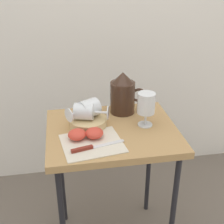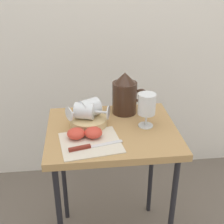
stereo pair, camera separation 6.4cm
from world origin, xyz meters
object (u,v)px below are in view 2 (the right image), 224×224
(wine_glass_tipped_near, at_px, (86,111))
(wine_glass_tipped_far, at_px, (89,108))
(knife, at_px, (88,147))
(basket_tray, at_px, (89,121))
(apple_half_left, at_px, (76,133))
(table, at_px, (112,143))
(apple_half_right, at_px, (93,133))
(pitcher, at_px, (125,97))
(wine_glass_upright, at_px, (147,106))

(wine_glass_tipped_near, height_order, wine_glass_tipped_far, wine_glass_tipped_far)
(knife, bearing_deg, basket_tray, 86.53)
(wine_glass_tipped_far, height_order, apple_half_left, wine_glass_tipped_far)
(basket_tray, xyz_separation_m, wine_glass_tipped_far, (0.00, 0.01, 0.06))
(table, distance_m, apple_half_right, 0.14)
(wine_glass_tipped_near, bearing_deg, basket_tray, 20.56)
(wine_glass_tipped_near, distance_m, wine_glass_tipped_far, 0.02)
(pitcher, relative_size, wine_glass_upright, 1.31)
(wine_glass_tipped_far, distance_m, apple_half_left, 0.15)
(wine_glass_upright, relative_size, knife, 0.71)
(wine_glass_upright, bearing_deg, wine_glass_tipped_far, 167.86)
(basket_tray, bearing_deg, apple_half_right, -82.72)
(wine_glass_tipped_near, bearing_deg, apple_half_left, -112.79)
(wine_glass_tipped_far, xyz_separation_m, apple_half_right, (0.01, -0.12, -0.05))
(pitcher, bearing_deg, wine_glass_upright, -63.51)
(wine_glass_upright, bearing_deg, wine_glass_tipped_near, 172.46)
(pitcher, height_order, knife, pitcher)
(basket_tray, height_order, apple_half_right, apple_half_right)
(wine_glass_tipped_near, bearing_deg, apple_half_right, -76.46)
(wine_glass_upright, bearing_deg, apple_half_left, -166.73)
(table, bearing_deg, pitcher, 62.99)
(pitcher, distance_m, apple_half_right, 0.27)
(wine_glass_upright, distance_m, apple_half_right, 0.25)
(apple_half_left, xyz_separation_m, apple_half_right, (0.07, -0.00, 0.00))
(wine_glass_tipped_far, relative_size, apple_half_left, 2.19)
(pitcher, xyz_separation_m, apple_half_right, (-0.16, -0.21, -0.06))
(basket_tray, bearing_deg, pitcher, 31.11)
(wine_glass_tipped_near, distance_m, knife, 0.19)
(knife, bearing_deg, wine_glass_tipped_far, 85.83)
(knife, bearing_deg, wine_glass_upright, 30.17)
(table, distance_m, apple_half_left, 0.19)
(wine_glass_tipped_far, bearing_deg, basket_tray, -103.40)
(apple_half_left, bearing_deg, apple_half_right, -0.66)
(pitcher, bearing_deg, table, -117.01)
(apple_half_left, bearing_deg, wine_glass_tipped_near, 67.21)
(basket_tray, height_order, wine_glass_upright, wine_glass_upright)
(table, bearing_deg, wine_glass_tipped_near, 159.03)
(table, relative_size, knife, 3.18)
(wine_glass_upright, bearing_deg, apple_half_right, -162.76)
(wine_glass_tipped_near, xyz_separation_m, knife, (0.00, -0.18, -0.06))
(wine_glass_upright, bearing_deg, basket_tray, 171.14)
(table, height_order, wine_glass_tipped_near, wine_glass_tipped_near)
(basket_tray, bearing_deg, table, -25.29)
(apple_half_right, bearing_deg, knife, -108.18)
(basket_tray, xyz_separation_m, knife, (-0.01, -0.19, -0.01))
(basket_tray, distance_m, wine_glass_tipped_near, 0.05)
(table, xyz_separation_m, basket_tray, (-0.10, 0.05, 0.09))
(wine_glass_tipped_far, bearing_deg, wine_glass_upright, -12.14)
(basket_tray, relative_size, pitcher, 0.82)
(basket_tray, distance_m, apple_half_right, 0.11)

